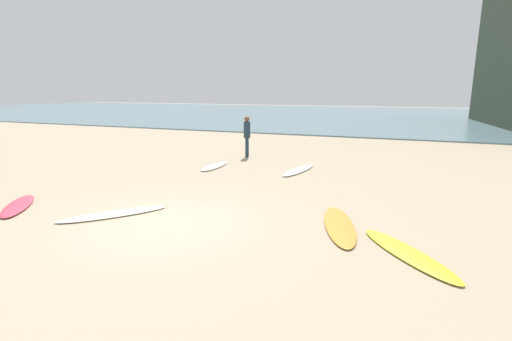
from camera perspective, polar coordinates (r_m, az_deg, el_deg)
ground_plane at (r=8.30m, az=-13.92°, el=-7.99°), size 120.00×120.00×0.00m
ocean_water at (r=42.92m, az=15.27°, el=8.21°), size 120.00×40.00×0.08m
surfboard_0 at (r=10.86m, az=-32.71°, el=-4.55°), size 1.60×1.83×0.09m
surfboard_1 at (r=13.22m, az=6.56°, el=0.07°), size 0.89×2.34×0.07m
surfboard_2 at (r=8.09m, az=12.67°, el=-8.20°), size 1.24×2.51×0.07m
surfboard_3 at (r=13.93m, az=-6.40°, el=0.71°), size 0.62×1.94×0.07m
surfboard_4 at (r=7.15m, az=22.28°, el=-11.70°), size 1.91×2.15×0.06m
surfboard_5 at (r=9.19m, az=-21.03°, el=-6.25°), size 1.95×2.16×0.06m
beachgoer_near at (r=15.77m, az=-1.39°, el=5.55°), size 0.36×0.36×1.72m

